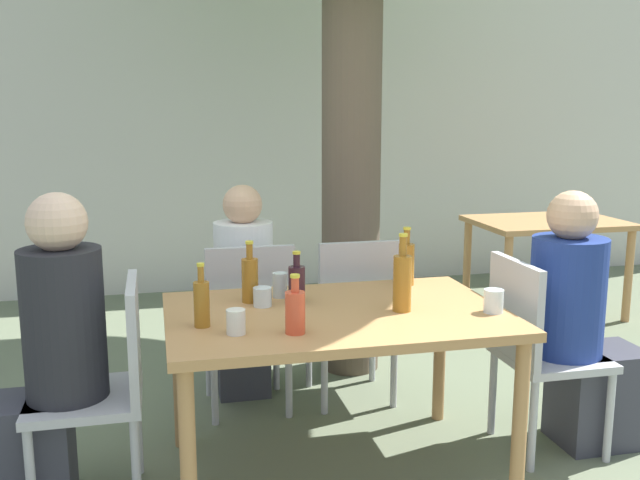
% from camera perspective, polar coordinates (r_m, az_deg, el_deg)
% --- Properties ---
extents(ground_plane, '(30.00, 30.00, 0.00)m').
position_cam_1_polar(ground_plane, '(3.31, 1.25, -18.03)').
color(ground_plane, '#667056').
extents(cafe_building_wall, '(10.00, 0.08, 2.80)m').
position_cam_1_polar(cafe_building_wall, '(6.22, -6.55, 8.88)').
color(cafe_building_wall, beige).
rests_on(cafe_building_wall, ground_plane).
extents(dining_table_front, '(1.42, 0.94, 0.74)m').
position_cam_1_polar(dining_table_front, '(3.05, 1.30, -7.10)').
color(dining_table_front, '#B27F4C').
rests_on(dining_table_front, ground_plane).
extents(dining_table_back, '(1.11, 0.79, 0.74)m').
position_cam_1_polar(dining_table_back, '(5.70, 17.69, 0.53)').
color(dining_table_back, '#B27F4C').
rests_on(dining_table_back, ground_plane).
extents(patio_chair_0, '(0.44, 0.44, 0.91)m').
position_cam_1_polar(patio_chair_0, '(3.01, -16.68, -10.60)').
color(patio_chair_0, '#B2B2B7').
rests_on(patio_chair_0, ground_plane).
extents(patio_chair_1, '(0.44, 0.44, 0.91)m').
position_cam_1_polar(patio_chair_1, '(3.44, 16.85, -7.92)').
color(patio_chair_1, '#B2B2B7').
rests_on(patio_chair_1, ground_plane).
extents(patio_chair_2, '(0.44, 0.44, 0.91)m').
position_cam_1_polar(patio_chair_2, '(3.70, -5.76, -6.20)').
color(patio_chair_2, '#B2B2B7').
rests_on(patio_chair_2, ground_plane).
extents(patio_chair_3, '(0.44, 0.44, 0.91)m').
position_cam_1_polar(patio_chair_3, '(3.81, 2.80, -5.66)').
color(patio_chair_3, '#B2B2B7').
rests_on(patio_chair_3, ground_plane).
extents(person_seated_0, '(0.56, 0.31, 1.27)m').
position_cam_1_polar(person_seated_0, '(3.02, -21.21, -9.74)').
color(person_seated_0, '#383842').
rests_on(person_seated_0, ground_plane).
extents(person_seated_1, '(0.57, 0.34, 1.22)m').
position_cam_1_polar(person_seated_1, '(3.55, 20.17, -7.03)').
color(person_seated_1, '#383842').
rests_on(person_seated_1, ground_plane).
extents(person_seated_2, '(0.31, 0.56, 1.19)m').
position_cam_1_polar(person_seated_2, '(3.92, -6.23, -5.10)').
color(person_seated_2, '#383842').
rests_on(person_seated_2, ground_plane).
extents(amber_bottle_0, '(0.06, 0.06, 0.25)m').
position_cam_1_polar(amber_bottle_0, '(2.82, -9.45, -4.94)').
color(amber_bottle_0, '#9E661E').
rests_on(amber_bottle_0, dining_table_front).
extents(wine_bottle_1, '(0.07, 0.07, 0.23)m').
position_cam_1_polar(wine_bottle_1, '(3.13, -1.88, -3.44)').
color(wine_bottle_1, '#331923').
rests_on(wine_bottle_1, dining_table_front).
extents(soda_bottle_2, '(0.08, 0.08, 0.23)m').
position_cam_1_polar(soda_bottle_2, '(2.71, -2.00, -5.67)').
color(soda_bottle_2, '#DB4C2D').
rests_on(soda_bottle_2, dining_table_front).
extents(amber_bottle_3, '(0.07, 0.07, 0.27)m').
position_cam_1_polar(amber_bottle_3, '(3.15, -5.63, -3.09)').
color(amber_bottle_3, '#9E661E').
rests_on(amber_bottle_3, dining_table_front).
extents(amber_bottle_4, '(0.08, 0.08, 0.33)m').
position_cam_1_polar(amber_bottle_4, '(3.01, 6.60, -3.29)').
color(amber_bottle_4, '#9E661E').
rests_on(amber_bottle_4, dining_table_front).
extents(amber_bottle_5, '(0.08, 0.08, 0.28)m').
position_cam_1_polar(amber_bottle_5, '(3.46, 6.92, -1.80)').
color(amber_bottle_5, '#9E661E').
rests_on(amber_bottle_5, dining_table_front).
extents(drinking_glass_0, '(0.07, 0.07, 0.10)m').
position_cam_1_polar(drinking_glass_0, '(2.73, -6.74, -6.51)').
color(drinking_glass_0, silver).
rests_on(drinking_glass_0, dining_table_front).
extents(drinking_glass_1, '(0.07, 0.07, 0.11)m').
position_cam_1_polar(drinking_glass_1, '(3.23, -3.23, -3.62)').
color(drinking_glass_1, silver).
rests_on(drinking_glass_1, dining_table_front).
extents(drinking_glass_2, '(0.08, 0.08, 0.08)m').
position_cam_1_polar(drinking_glass_2, '(3.09, -4.63, -4.56)').
color(drinking_glass_2, silver).
rests_on(drinking_glass_2, dining_table_front).
extents(drinking_glass_3, '(0.08, 0.08, 0.10)m').
position_cam_1_polar(drinking_glass_3, '(3.08, 13.72, -4.76)').
color(drinking_glass_3, silver).
rests_on(drinking_glass_3, dining_table_front).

